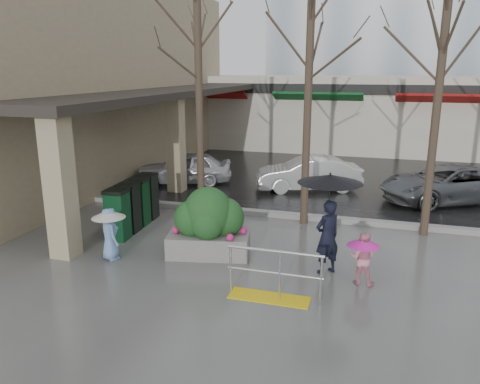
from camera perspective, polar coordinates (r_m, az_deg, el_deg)
The scene contains 20 objects.
ground at distance 10.85m, azimuth -1.72°, elevation -9.07°, with size 120.00×120.00×0.00m, color #51514F.
street_asphalt at distance 31.87m, azimuth 10.95°, elevation 6.60°, with size 120.00×36.00×0.01m, color black.
curb at distance 14.43m, azimuth 3.30°, elevation -2.63°, with size 120.00×0.30×0.15m, color gray.
near_building at distance 21.24m, azimuth -18.70°, elevation 12.98°, with size 6.00×18.00×8.00m, color tan.
canopy_slab at distance 19.16m, azimuth -8.03°, elevation 12.36°, with size 2.80×18.00×0.25m, color #2D2823.
pillar_front at distance 11.67m, azimuth -21.10°, elevation 0.72°, with size 0.55×0.55×3.50m, color tan.
pillar_back at distance 17.15m, azimuth -7.84°, elevation 5.80°, with size 0.55×0.55×3.50m, color tan.
storefront_row at distance 27.50m, azimuth 14.46°, elevation 9.37°, with size 34.00×6.74×4.00m.
handrail at distance 9.31m, azimuth 3.98°, elevation -10.77°, with size 1.90×0.50×1.03m.
tree_west at distance 14.01m, azimuth -5.15°, elevation 17.58°, with size 3.20×3.20×6.80m.
tree_midwest at distance 13.18m, azimuth 8.57°, elevation 18.31°, with size 3.20×3.20×7.00m.
tree_mideast at distance 13.08m, azimuth 23.51°, elevation 15.69°, with size 3.20×3.20×6.50m.
woman at distance 10.22m, azimuth 10.75°, elevation -2.24°, with size 1.40×1.40×2.28m.
child_pink at distance 10.13m, azimuth 14.73°, elevation -7.36°, with size 0.68×0.68×1.13m.
child_blue at distance 11.42m, azimuth -15.64°, elevation -4.31°, with size 0.79×0.79×1.25m.
planter at distance 11.24m, azimuth -3.80°, elevation -3.79°, with size 2.10×1.35×1.70m.
news_boxes at distance 13.50m, azimuth -12.85°, elevation -1.52°, with size 0.71×2.47×1.37m.
car_a at distance 18.50m, azimuth -6.81°, elevation 2.96°, with size 1.49×3.70×1.26m, color silver.
car_b at distance 17.52m, azimuth 8.32°, elevation 2.24°, with size 1.33×3.82×1.26m, color white.
car_c at distance 17.30m, azimuth 24.02°, elevation 0.93°, with size 2.09×4.53×1.26m, color slate.
Camera 1 is at (3.17, -9.41, 4.38)m, focal length 35.00 mm.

